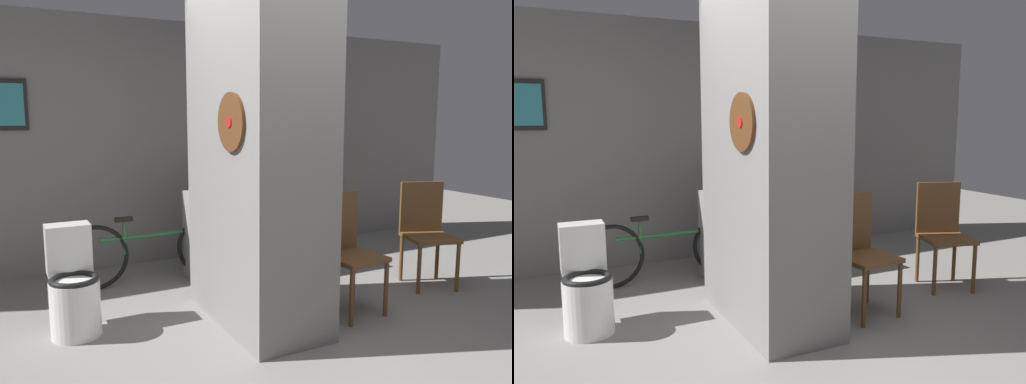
# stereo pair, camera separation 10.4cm
# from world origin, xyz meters

# --- Properties ---
(ground_plane) EXTENTS (14.00, 14.00, 0.00)m
(ground_plane) POSITION_xyz_m (0.00, 0.00, 0.00)
(ground_plane) COLOR gray
(wall_back) EXTENTS (8.00, 0.09, 2.60)m
(wall_back) POSITION_xyz_m (0.00, 2.63, 1.30)
(wall_back) COLOR gray
(wall_back) RESTS_ON ground_plane
(pillar_center) EXTENTS (0.67, 1.29, 2.60)m
(pillar_center) POSITION_xyz_m (0.03, 0.65, 1.30)
(pillar_center) COLOR gray
(pillar_center) RESTS_ON ground_plane
(counter_shelf) EXTENTS (1.24, 0.44, 0.87)m
(counter_shelf) POSITION_xyz_m (0.50, 1.75, 0.43)
(counter_shelf) COLOR gray
(counter_shelf) RESTS_ON ground_plane
(toilet) EXTENTS (0.36, 0.52, 0.79)m
(toilet) POSITION_xyz_m (-1.28, 1.05, 0.34)
(toilet) COLOR white
(toilet) RESTS_ON ground_plane
(chair_near_pillar) EXTENTS (0.47, 0.47, 0.97)m
(chair_near_pillar) POSITION_xyz_m (0.76, 0.47, 0.54)
(chair_near_pillar) COLOR brown
(chair_near_pillar) RESTS_ON ground_plane
(chair_by_doorway) EXTENTS (0.54, 0.54, 0.97)m
(chair_by_doorway) POSITION_xyz_m (1.86, 0.67, 0.54)
(chair_by_doorway) COLOR brown
(chair_by_doorway) RESTS_ON ground_plane
(bicycle) EXTENTS (1.70, 0.42, 0.66)m
(bicycle) POSITION_xyz_m (-0.43, 1.92, 0.32)
(bicycle) COLOR black
(bicycle) RESTS_ON ground_plane
(bottle_tall) EXTENTS (0.09, 0.09, 0.25)m
(bottle_tall) POSITION_xyz_m (0.79, 1.70, 0.96)
(bottle_tall) COLOR #19598C
(bottle_tall) RESTS_ON counter_shelf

